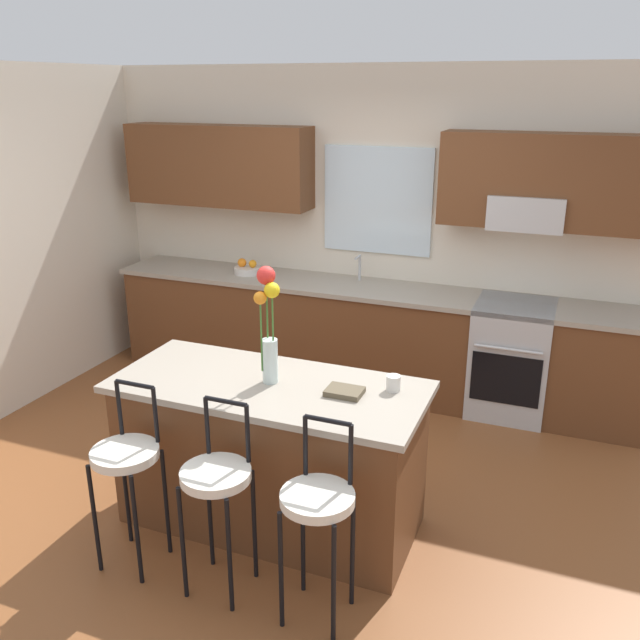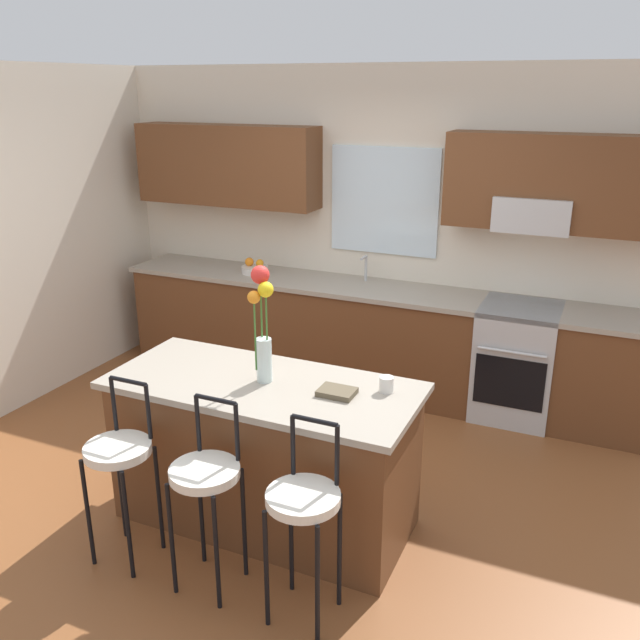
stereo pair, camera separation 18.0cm
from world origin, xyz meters
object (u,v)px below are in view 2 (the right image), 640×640
Objects in this scene: kitchen_island at (264,453)px; bar_stool_middle at (206,480)px; cookbook at (337,392)px; fruit_bowl_oranges at (255,268)px; bar_stool_near at (120,457)px; flower_vase at (262,322)px; oven_range at (516,362)px; mug_ceramic at (386,384)px; bar_stool_far at (304,506)px.

kitchen_island is 0.63m from bar_stool_middle.
cookbook is at bearing 54.81° from bar_stool_middle.
kitchen_island is 2.44m from fruit_bowl_oranges.
cookbook is at bearing -50.86° from fruit_bowl_oranges.
fruit_bowl_oranges is (-0.66, 2.68, 0.33)m from bar_stool_near.
flower_vase is (0.55, 0.64, 0.65)m from bar_stool_near.
cookbook is 0.83× the size of fruit_bowl_oranges.
mug_ceramic is at bearing -103.99° from oven_range.
oven_range is 2.34m from kitchen_island.
oven_range and kitchen_island have the same top height.
oven_range is 0.88× the size of bar_stool_near.
bar_stool_middle is at bearing -125.19° from cookbook.
kitchen_island is at bearing 131.98° from bar_stool_far.
bar_stool_near is 1.10m from bar_stool_far.
cookbook is at bearing -109.22° from oven_range.
bar_stool_near reaches higher than cookbook.
bar_stool_near reaches higher than kitchen_island.
oven_range is 1.99m from mug_ceramic.
oven_range is 3.83× the size of fruit_bowl_oranges.
mug_ceramic is (0.69, 0.14, -0.32)m from flower_vase.
oven_range is at bearing 57.29° from bar_stool_near.
bar_stool_far is at bearing 0.00° from bar_stool_near.
cookbook is at bearing 32.59° from bar_stool_near.
flower_vase reaches higher than bar_stool_near.
flower_vase is (-0.55, 0.64, 0.65)m from bar_stool_far.
flower_vase is 0.57m from cookbook.
oven_range is 2.18m from cookbook.
oven_range is 10.22× the size of mug_ceramic.
flower_vase is at bearing -59.43° from fruit_bowl_oranges.
oven_range is 3.16m from bar_stool_near.
flower_vase is 7.52× the size of mug_ceramic.
flower_vase reaches higher than kitchen_island.
bar_stool_middle reaches higher than mug_ceramic.
oven_range is at bearing 70.78° from cookbook.
bar_stool_middle is (-1.15, -2.65, 0.18)m from oven_range.
oven_range is at bearing -0.60° from fruit_bowl_oranges.
bar_stool_near is 2.78m from fruit_bowl_oranges.
fruit_bowl_oranges is at bearing 120.28° from kitchen_island.
mug_ceramic is at bearing 80.05° from bar_stool_far.
bar_stool_far is 3.22m from fruit_bowl_oranges.
flower_vase is at bearing -168.17° from mug_ceramic.
cookbook is at bearing 98.77° from bar_stool_far.
bar_stool_near is at bearing -130.50° from flower_vase.
kitchen_island is at bearing -176.34° from cookbook.
bar_stool_near and bar_stool_far have the same top height.
bar_stool_middle and bar_stool_far have the same top height.
cookbook is at bearing 3.66° from kitchen_island.
bar_stool_middle is at bearing -89.72° from flower_vase.
bar_stool_near is 4.34× the size of fruit_bowl_oranges.
mug_ceramic reaches higher than cookbook.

